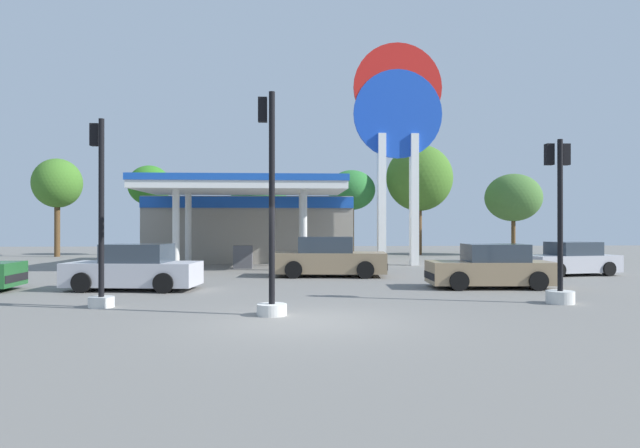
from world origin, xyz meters
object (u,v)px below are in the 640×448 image
(traffic_signal_1, at_px, (100,241))
(tree_5, at_px, (513,198))
(car_0, at_px, (329,258))
(car_1, at_px, (491,268))
(car_4, at_px, (571,260))
(tree_1, at_px, (149,186))
(car_3, at_px, (134,269))
(tree_3, at_px, (352,191))
(tree_4, at_px, (419,178))
(traffic_signal_0, at_px, (271,241))
(tree_0, at_px, (57,184))
(traffic_signal_2, at_px, (559,247))
(station_pole_sign, at_px, (398,124))
(tree_2, at_px, (259,197))

(traffic_signal_1, height_order, tree_5, tree_5)
(car_0, bearing_deg, car_1, -41.61)
(car_4, xyz_separation_m, tree_1, (-21.50, 17.05, 4.19))
(car_3, relative_size, tree_5, 0.75)
(car_3, xyz_separation_m, tree_3, (9.48, 21.93, 3.92))
(tree_1, bearing_deg, traffic_signal_1, -78.95)
(car_1, relative_size, tree_3, 0.69)
(tree_4, bearing_deg, traffic_signal_0, -109.99)
(traffic_signal_1, relative_size, tree_3, 0.79)
(tree_0, distance_m, tree_5, 31.18)
(traffic_signal_2, bearing_deg, tree_5, 70.52)
(car_3, relative_size, traffic_signal_0, 0.84)
(station_pole_sign, relative_size, car_1, 2.79)
(traffic_signal_1, bearing_deg, car_1, 18.30)
(tree_0, height_order, tree_4, tree_4)
(car_4, height_order, tree_1, tree_1)
(station_pole_sign, height_order, car_3, station_pole_sign)
(tree_0, bearing_deg, traffic_signal_2, -46.53)
(car_1, height_order, tree_2, tree_2)
(traffic_signal_0, distance_m, tree_3, 27.91)
(tree_4, bearing_deg, traffic_signal_1, -119.22)
(traffic_signal_0, xyz_separation_m, tree_0, (-15.01, 25.46, 3.15))
(tree_2, xyz_separation_m, tree_3, (6.56, 1.72, 0.58))
(car_1, bearing_deg, tree_4, 83.13)
(car_0, xyz_separation_m, traffic_signal_0, (-2.06, -9.84, 0.98))
(station_pole_sign, bearing_deg, tree_2, 129.07)
(traffic_signal_1, relative_size, tree_4, 0.61)
(station_pole_sign, relative_size, traffic_signal_2, 2.66)
(tree_3, bearing_deg, tree_0, -174.67)
(car_4, bearing_deg, tree_0, 150.21)
(station_pole_sign, height_order, car_4, station_pole_sign)
(traffic_signal_0, height_order, tree_1, tree_1)
(traffic_signal_2, bearing_deg, car_1, 97.43)
(traffic_signal_0, bearing_deg, car_1, 36.82)
(tree_2, xyz_separation_m, tree_4, (11.34, 1.08, 1.44))
(tree_0, relative_size, tree_3, 1.08)
(station_pole_sign, bearing_deg, car_0, -122.90)
(car_3, distance_m, tree_3, 24.21)
(car_1, relative_size, car_3, 0.96)
(tree_1, bearing_deg, car_3, -77.54)
(car_4, bearing_deg, car_0, -179.72)
(traffic_signal_0, relative_size, traffic_signal_1, 1.08)
(station_pole_sign, height_order, traffic_signal_2, station_pole_sign)
(station_pole_sign, bearing_deg, car_4, -45.42)
(traffic_signal_1, bearing_deg, traffic_signal_0, -19.46)
(tree_0, xyz_separation_m, tree_2, (13.37, 0.13, -0.85))
(car_4, bearing_deg, traffic_signal_2, -118.79)
(car_3, distance_m, traffic_signal_0, 7.13)
(tree_2, bearing_deg, traffic_signal_0, -86.34)
(traffic_signal_1, bearing_deg, car_0, 52.32)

